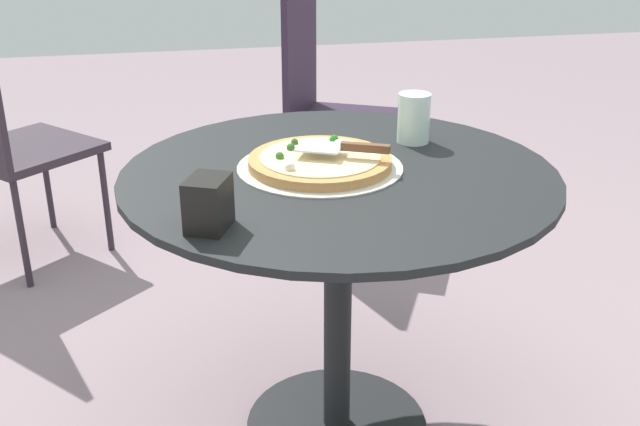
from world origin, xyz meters
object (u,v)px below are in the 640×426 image
Objects in this scene: pizza_on_tray at (320,162)px; drinking_cup at (414,118)px; pizza_server at (344,147)px; patio_table at (338,237)px; patio_chair_far at (1,132)px; patio_chair_near at (325,98)px; napkin_dispenser at (208,204)px.

pizza_on_tray is 3.08× the size of drinking_cup.
pizza_server is 0.27m from drinking_cup.
pizza_on_tray reaches higher than patio_table.
drinking_cup reaches higher than pizza_on_tray.
patio_chair_near is at bearing 94.24° from patio_chair_far.
patio_chair_near reaches higher than drinking_cup.
patio_chair_far is (-1.41, -0.63, -0.25)m from napkin_dispenser.
pizza_server is at bearing 39.61° from patio_chair_far.
pizza_server reaches higher than patio_table.
patio_chair_far reaches higher than napkin_dispenser.
patio_chair_near is 1.03× the size of patio_chair_far.
drinking_cup is 0.68m from napkin_dispenser.
napkin_dispenser is at bearing -51.87° from drinking_cup.
patio_table is 9.84× the size of napkin_dispenser.
patio_chair_far is (-0.99, -1.17, -0.27)m from drinking_cup.
drinking_cup is 0.13× the size of patio_chair_near.
pizza_on_tray is 0.39m from napkin_dispenser.
pizza_on_tray is 0.40× the size of patio_chair_near.
pizza_server reaches higher than pizza_on_tray.
pizza_server is 1.52m from patio_chair_far.
pizza_on_tray is 0.42× the size of patio_chair_far.
pizza_on_tray is (-0.03, -0.04, 0.18)m from patio_table.
pizza_server is 0.22× the size of patio_chair_near.
patio_chair_near reaches higher than pizza_on_tray.
patio_chair_far reaches higher than patio_table.
pizza_server is 1.72× the size of drinking_cup.
patio_chair_far reaches higher than pizza_server.
patio_table is 0.45m from napkin_dispenser.
patio_chair_far is at bearing -140.39° from pizza_server.
patio_table is 0.22m from pizza_server.
napkin_dispenser is 0.11× the size of patio_chair_far.
pizza_server is 1.28m from patio_chair_near.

